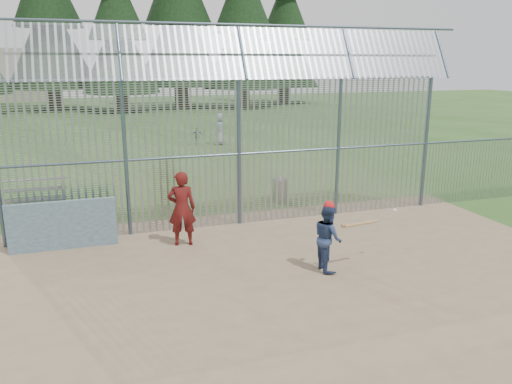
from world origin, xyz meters
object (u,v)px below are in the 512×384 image
object	(u,v)px
onlooker	(182,208)
trash_can	(280,190)
batter	(328,238)
bleacher	(17,192)
dugout_wall	(63,225)

from	to	relation	value
onlooker	trash_can	bearing A→B (deg)	-131.92
batter	onlooker	distance (m)	3.72
trash_can	bleacher	bearing A→B (deg)	164.60
dugout_wall	bleacher	size ratio (longest dim) A/B	0.83
trash_can	bleacher	xyz separation A→B (m)	(-8.14, 2.24, 0.03)
batter	onlooker	world-z (taller)	onlooker
onlooker	trash_can	size ratio (longest dim) A/B	2.27
trash_can	bleacher	world-z (taller)	trash_can
trash_can	batter	bearing A→B (deg)	-100.21
onlooker	dugout_wall	bearing A→B (deg)	-3.24
dugout_wall	trash_can	world-z (taller)	dugout_wall
batter	onlooker	bearing A→B (deg)	50.84
dugout_wall	onlooker	world-z (taller)	onlooker
dugout_wall	onlooker	xyz separation A→B (m)	(2.79, -0.59, 0.33)
batter	bleacher	world-z (taller)	batter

